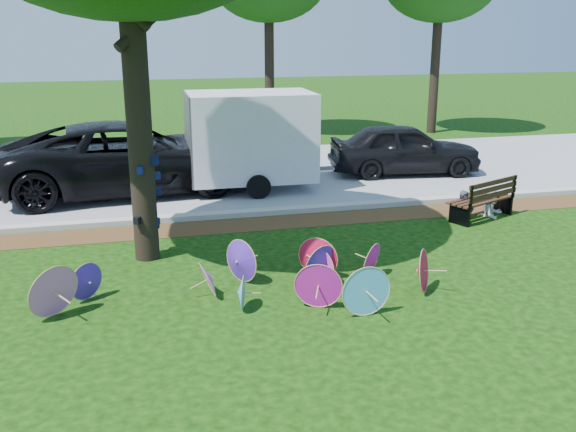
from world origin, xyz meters
name	(u,v)px	position (x,y,z in m)	size (l,w,h in m)	color
ground	(288,314)	(0.00, 0.00, 0.00)	(90.00, 90.00, 0.00)	black
mulch_strip	(237,226)	(0.00, 4.50, 0.01)	(90.00, 1.00, 0.01)	#472D16
curb	(232,214)	(0.00, 5.20, 0.06)	(90.00, 0.30, 0.12)	#B7B5AD
street	(208,176)	(0.00, 9.35, 0.01)	(90.00, 8.00, 0.01)	gray
parasol_pile	(270,275)	(-0.11, 0.71, 0.35)	(6.31, 2.10, 0.83)	#F34CC5
black_van	(130,158)	(-2.13, 8.04, 0.90)	(2.97, 6.45, 1.79)	black
dark_pickup	(404,149)	(5.52, 8.33, 0.73)	(1.72, 4.26, 1.45)	black
cargo_trailer	(251,136)	(0.92, 7.60, 1.40)	(3.14, 1.99, 2.80)	white
park_bench	(481,198)	(5.32, 3.78, 0.45)	(1.72, 0.66, 0.90)	black
person_left	(466,192)	(4.97, 3.83, 0.61)	(0.44, 0.29, 1.22)	#313443
person_right	(494,190)	(5.67, 3.83, 0.59)	(0.58, 0.45, 1.19)	silver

